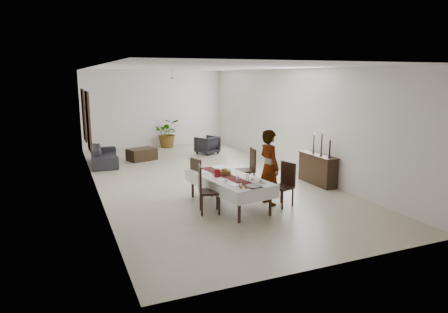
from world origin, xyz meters
TOP-DOWN VIEW (x-y plane):
  - floor at (0.00, 0.00)m, footprint 6.00×12.00m
  - ceiling at (0.00, 0.00)m, footprint 6.00×12.00m
  - wall_back at (0.00, 6.00)m, footprint 6.00×0.02m
  - wall_front at (0.00, -6.00)m, footprint 6.00×0.02m
  - wall_left at (-3.00, 0.00)m, footprint 0.02×12.00m
  - wall_right at (3.00, 0.00)m, footprint 0.02×12.00m
  - dining_table_top at (-0.28, -2.61)m, footprint 1.25×2.32m
  - table_leg_fl at (-0.52, -3.71)m, footprint 0.07×0.07m
  - table_leg_fr at (0.28, -3.58)m, footprint 0.07×0.07m
  - table_leg_bl at (-0.85, -1.64)m, footprint 0.07×0.07m
  - table_leg_br at (-0.05, -1.52)m, footprint 0.07×0.07m
  - tablecloth_top at (-0.28, -2.61)m, footprint 1.44×2.51m
  - tablecloth_drape_left at (-0.81, -2.70)m, footprint 0.38×2.34m
  - tablecloth_drape_right at (0.25, -2.53)m, footprint 0.38×2.34m
  - tablecloth_drape_near at (-0.10, -3.78)m, footprint 1.07×0.18m
  - tablecloth_drape_far at (-0.47, -1.45)m, footprint 1.07×0.18m
  - table_runner at (-0.28, -2.61)m, footprint 0.67×2.31m
  - red_pitcher at (-0.53, -2.51)m, footprint 0.16×0.16m
  - pitcher_handle at (-0.61, -2.52)m, footprint 0.11×0.04m
  - wine_glass_near at (-0.08, -3.18)m, footprint 0.06×0.06m
  - wine_glass_mid at (-0.30, -3.13)m, footprint 0.06×0.06m
  - teacup_right at (0.07, -3.11)m, footprint 0.08×0.08m
  - saucer_right at (0.07, -3.11)m, footprint 0.14×0.14m
  - teacup_left at (-0.51, -2.97)m, footprint 0.08×0.08m
  - saucer_left at (-0.51, -2.97)m, footprint 0.14×0.14m
  - plate_near_right at (0.14, -3.38)m, footprint 0.22×0.22m
  - bread_near_right at (0.14, -3.38)m, footprint 0.08×0.08m
  - plate_near_left at (-0.45, -3.33)m, footprint 0.22×0.22m
  - plate_far_left at (-0.65, -2.16)m, footprint 0.22×0.22m
  - serving_tray at (-0.13, -3.56)m, footprint 0.33×0.33m
  - jam_jar_a at (-0.33, -3.62)m, footprint 0.06×0.06m
  - jam_jar_b at (-0.43, -3.58)m, footprint 0.06×0.06m
  - jam_jar_c at (-0.40, -3.48)m, footprint 0.06×0.06m
  - fruit_basket at (-0.27, -2.38)m, footprint 0.28×0.28m
  - fruit_red at (-0.25, -2.36)m, footprint 0.08×0.08m
  - fruit_green at (-0.32, -2.36)m, footprint 0.07×0.07m
  - fruit_yellow at (-0.27, -2.42)m, footprint 0.08×0.08m
  - chair_right_near_seat at (0.85, -3.10)m, footprint 0.54×0.54m
  - chair_right_near_leg_fl at (1.07, -3.22)m, footprint 0.05×0.05m
  - chair_right_near_leg_fr at (0.97, -2.88)m, footprint 0.05×0.05m
  - chair_right_near_leg_bl at (0.74, -3.32)m, footprint 0.05×0.05m
  - chair_right_near_leg_br at (0.63, -2.98)m, footprint 0.05×0.05m
  - chair_right_near_back at (1.04, -3.04)m, footprint 0.17×0.43m
  - chair_right_far_seat at (0.73, -1.38)m, footprint 0.52×0.52m
  - chair_right_far_leg_fl at (0.89, -1.60)m, footprint 0.05×0.05m
  - chair_right_far_leg_fr at (0.95, -1.23)m, footprint 0.05×0.05m
  - chair_right_far_leg_bl at (0.52, -1.54)m, footprint 0.05×0.05m
  - chair_right_far_leg_br at (0.58, -1.17)m, footprint 0.05×0.05m
  - chair_right_far_back at (0.94, -1.42)m, footprint 0.11×0.46m
  - chair_left_near_seat at (-0.87, -2.90)m, footprint 0.56×0.56m
  - chair_left_near_leg_fl at (-1.00, -2.67)m, footprint 0.06×0.06m
  - chair_left_near_leg_fr at (-1.10, -3.03)m, footprint 0.06×0.06m
  - chair_left_near_leg_bl at (-0.64, -2.76)m, footprint 0.06×0.06m
  - chair_left_near_leg_br at (-0.73, -3.13)m, footprint 0.06×0.06m
  - chair_left_near_back at (-1.07, -2.84)m, footprint 0.16×0.46m
  - chair_left_far_seat at (-0.61, -1.67)m, footprint 0.53×0.53m
  - chair_left_far_leg_fl at (-0.82, -1.56)m, footprint 0.05×0.05m
  - chair_left_far_leg_fr at (-0.72, -1.89)m, footprint 0.05×0.05m
  - chair_left_far_leg_bl at (-0.49, -1.46)m, footprint 0.05×0.05m
  - chair_left_far_leg_br at (-0.39, -1.79)m, footprint 0.05×0.05m
  - chair_left_far_back at (-0.79, -1.73)m, footprint 0.16×0.41m
  - woman at (0.64, -2.85)m, footprint 0.47×0.67m
  - sideboard_body at (2.78, -1.79)m, footprint 0.36×1.35m
  - sideboard_top at (2.78, -1.79)m, footprint 0.40×1.40m
  - candlestick_near_base at (2.78, -2.28)m, footprint 0.09×0.09m
  - candlestick_near_shaft at (2.78, -2.28)m, footprint 0.04×0.04m
  - candlestick_near_candle at (2.78, -2.28)m, footprint 0.03×0.03m
  - candlestick_mid_base at (2.78, -1.92)m, footprint 0.09×0.09m
  - candlestick_mid_shaft at (2.78, -1.92)m, footprint 0.04×0.04m
  - candlestick_mid_candle at (2.78, -1.92)m, footprint 0.03×0.03m
  - candlestick_far_base at (2.78, -1.56)m, footprint 0.09×0.09m
  - candlestick_far_shaft at (2.78, -1.56)m, footprint 0.04×0.04m
  - candlestick_far_candle at (2.78, -1.56)m, footprint 0.03×0.03m
  - sofa at (-2.45, 3.10)m, footprint 1.03×2.20m
  - armchair at (1.44, 3.50)m, footprint 1.00×1.01m
  - coffee_table at (-1.14, 3.28)m, footprint 1.11×0.91m
  - potted_plant at (0.42, 5.52)m, footprint 1.30×1.19m
  - mirror_frame_near at (-2.96, 2.20)m, footprint 0.06×1.05m
  - mirror_glass_near at (-2.92, 2.20)m, footprint 0.01×0.90m
  - mirror_frame_far at (-2.96, 4.30)m, footprint 0.06×1.05m
  - mirror_glass_far at (-2.92, 4.30)m, footprint 0.01×0.90m
  - fan_rod at (0.00, 3.00)m, footprint 0.04×0.04m
  - fan_hub at (0.00, 3.00)m, footprint 0.16×0.16m
  - fan_blade_n at (0.00, 3.35)m, footprint 0.10×0.55m
  - fan_blade_s at (0.00, 2.65)m, footprint 0.10×0.55m
  - fan_blade_e at (0.35, 3.00)m, footprint 0.55×0.10m
  - fan_blade_w at (-0.35, 3.00)m, footprint 0.55×0.10m

SIDE VIEW (x-z plane):
  - floor at x=0.00m, z-range 0.00..0.00m
  - chair_left_far_leg_fl at x=-0.82m, z-range 0.00..0.42m
  - chair_left_far_leg_fr at x=-0.72m, z-range 0.00..0.42m
  - chair_left_far_leg_bl at x=-0.49m, z-range 0.00..0.42m
  - chair_left_far_leg_br at x=-0.39m, z-range 0.00..0.42m
  - coffee_table at x=-1.14m, z-range 0.00..0.43m
  - chair_right_near_leg_fl at x=1.07m, z-range 0.00..0.43m
  - chair_right_near_leg_fr at x=0.97m, z-range 0.00..0.43m
  - chair_right_near_leg_bl at x=0.74m, z-range 0.00..0.43m
  - chair_right_near_leg_br at x=0.63m, z-range 0.00..0.43m
  - chair_right_far_leg_fl at x=0.89m, z-range 0.00..0.45m
  - chair_right_far_leg_fr at x=0.95m, z-range 0.00..0.45m
  - chair_right_far_leg_bl at x=0.52m, z-range 0.00..0.45m
  - chair_right_far_leg_br at x=0.58m, z-range 0.00..0.45m
  - chair_left_near_leg_fl at x=-1.00m, z-range 0.00..0.45m
  - chair_left_near_leg_fr at x=-1.10m, z-range 0.00..0.45m
  - chair_left_near_leg_bl at x=-0.64m, z-range 0.00..0.45m
  - chair_left_near_leg_br at x=-0.73m, z-range 0.00..0.45m
  - sofa at x=-2.45m, z-range 0.00..0.62m
  - table_leg_fl at x=-0.52m, z-range 0.00..0.64m
  - table_leg_fr at x=0.28m, z-range 0.00..0.64m
  - table_leg_bl at x=-0.85m, z-range 0.00..0.64m
  - table_leg_br at x=-0.05m, z-range 0.00..0.64m
  - armchair at x=1.44m, z-range 0.00..0.69m
  - sideboard_body at x=2.78m, z-range 0.00..0.81m
  - chair_left_far_seat at x=-0.61m, z-range 0.42..0.46m
  - chair_right_near_seat at x=0.85m, z-range 0.43..0.48m
  - chair_right_far_seat at x=0.73m, z-range 0.45..0.50m
  - chair_left_near_seat at x=-0.87m, z-range 0.45..0.51m
  - tablecloth_drape_left at x=-0.81m, z-range 0.42..0.70m
  - tablecloth_drape_right at x=0.25m, z-range 0.42..0.70m
  - tablecloth_drape_near at x=-0.10m, z-range 0.42..0.70m
  - tablecloth_drape_far at x=-0.47m, z-range 0.42..0.70m
  - potted_plant at x=0.42m, z-range 0.00..1.21m
  - dining_table_top at x=-0.28m, z-range 0.64..0.69m
  - tablecloth_top at x=-0.28m, z-range 0.69..0.70m
  - table_runner at x=-0.28m, z-range 0.70..0.70m
  - saucer_right at x=0.07m, z-range 0.70..0.71m
  - saucer_left at x=-0.51m, z-range 0.70..0.71m
  - plate_near_right at x=0.14m, z-range 0.70..0.71m
  - plate_near_left at x=-0.45m, z-range 0.70..0.71m
  - plate_far_left at x=-0.65m, z-range 0.70..0.71m
  - serving_tray at x=-0.13m, z-range 0.70..0.72m
  - teacup_right at x=0.07m, z-range 0.70..0.75m
  - teacup_left at x=-0.51m, z-range 0.70..0.75m
  - chair_left_far_back at x=-0.79m, z-range 0.46..0.99m
  - bread_near_right at x=0.14m, z-range 0.69..0.77m
  - jam_jar_a at x=-0.33m, z-range 0.70..0.77m
  - jam_jar_b at x=-0.43m, z-range 0.70..0.77m
  - jam_jar_c at x=-0.40m, z-range 0.70..0.77m
  - fruit_basket at x=-0.27m, z-range 0.70..0.79m
  - chair_right_near_back at x=1.04m, z-range 0.47..1.02m
  - wine_glass_near at x=-0.08m, z-range 0.70..0.85m
  - wine_glass_mid at x=-0.30m, z-range 0.70..0.85m
  - chair_right_far_back at x=0.94m, z-range 0.50..1.08m
  - red_pitcher at x=-0.53m, z-range 0.70..0.88m
  - pitcher_handle at x=-0.61m, z-range 0.73..0.84m
  - chair_left_near_back at x=-1.07m, z-range 0.50..1.09m
  - fruit_red at x=-0.25m, z-range 0.77..0.85m
  - fruit_green at x=-0.32m, z-range 0.78..0.85m
  - fruit_yellow at x=-0.27m, z-range 0.77..0.85m
  - sideboard_top at x=2.78m, z-range 0.81..0.83m
  - candlestick_near_base at x=2.78m, z-range 0.83..0.86m
  - candlestick_mid_base at x=2.78m, z-range 0.83..0.86m
  - candlestick_far_base at x=2.78m, z-range 0.83..0.86m
  - woman at x=0.64m, z-range 0.00..1.78m
  - candlestick_near_shaft at x=2.78m, z-range 0.86..1.31m
  - candlestick_far_shaft at x=2.78m, z-range 0.86..1.36m
  - candlestick_mid_shaft at x=2.78m, z-range 0.86..1.45m
  - candlestick_near_candle at x=2.78m, z-range 1.31..1.38m
  - candlestick_far_candle at x=2.78m, z-range 1.36..1.43m
  - candlestick_mid_candle at x=2.78m, z-range 1.45..1.52m
  - wall_back at x=0.00m, z-range 0.00..3.20m
  - wall_front at x=0.00m, z-range 0.00..3.20m
  - wall_left at x=-3.00m, z-range 0.00..3.20m
  - wall_right at x=3.00m, z-range 0.00..3.20m
  - mirror_frame_near at x=-2.96m, z-range 0.67..2.53m
  - mirror_glass_near at x=-2.92m, z-range 0.75..2.45m
  - mirror_frame_far at x=-2.96m, z-range 0.67..2.53m
  - mirror_glass_far at x=-2.92m, z-range 0.75..2.45m
  - fan_hub at x=0.00m, z-range 2.86..2.94m
  - fan_blade_n at x=0.00m, z-range 2.89..2.91m
  - fan_blade_s at x=0.00m, z-range 2.89..2.91m
  - fan_blade_e at x=0.35m, z-range 2.89..2.91m
  - fan_blade_w at x=-0.35m, z-range 2.89..2.91m
  - fan_rod at x=0.00m, z-range 3.00..3.20m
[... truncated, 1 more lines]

